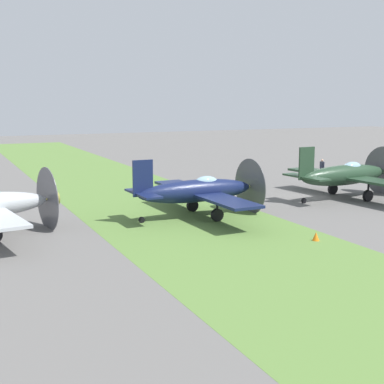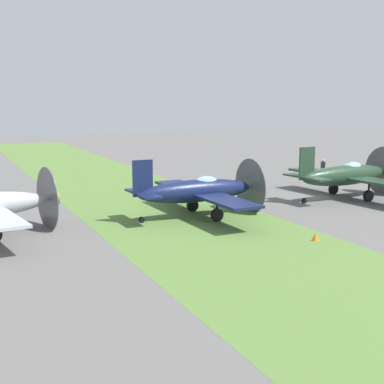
{
  "view_description": "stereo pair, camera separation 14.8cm",
  "coord_description": "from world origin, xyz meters",
  "px_view_note": "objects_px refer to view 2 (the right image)",
  "views": [
    {
      "loc": [
        31.62,
        -25.15,
        7.05
      ],
      "look_at": [
        1.98,
        -11.32,
        1.47
      ],
      "focal_mm": 50.84,
      "sensor_mm": 36.0,
      "label": 1
    },
    {
      "loc": [
        31.69,
        -25.02,
        7.05
      ],
      "look_at": [
        1.98,
        -11.32,
        1.47
      ],
      "focal_mm": 50.84,
      "sensor_mm": 36.0,
      "label": 2
    }
  ],
  "objects_px": {
    "ground_crew_chief": "(323,168)",
    "airplane_wingman": "(199,191)",
    "airplane_lead": "(347,175)",
    "runway_marker_cone": "(315,237)"
  },
  "relations": [
    {
      "from": "airplane_wingman",
      "to": "ground_crew_chief",
      "type": "height_order",
      "value": "airplane_wingman"
    },
    {
      "from": "airplane_lead",
      "to": "runway_marker_cone",
      "type": "xyz_separation_m",
      "value": [
        8.81,
        -9.45,
        -1.48
      ]
    },
    {
      "from": "runway_marker_cone",
      "to": "ground_crew_chief",
      "type": "bearing_deg",
      "value": 141.02
    },
    {
      "from": "ground_crew_chief",
      "to": "airplane_wingman",
      "type": "bearing_deg",
      "value": 121.69
    },
    {
      "from": "airplane_lead",
      "to": "ground_crew_chief",
      "type": "height_order",
      "value": "airplane_lead"
    },
    {
      "from": "airplane_wingman",
      "to": "ground_crew_chief",
      "type": "bearing_deg",
      "value": 118.72
    },
    {
      "from": "ground_crew_chief",
      "to": "runway_marker_cone",
      "type": "bearing_deg",
      "value": 142.31
    },
    {
      "from": "airplane_lead",
      "to": "runway_marker_cone",
      "type": "bearing_deg",
      "value": -52.06
    },
    {
      "from": "airplane_wingman",
      "to": "airplane_lead",
      "type": "bearing_deg",
      "value": 93.79
    },
    {
      "from": "airplane_wingman",
      "to": "ground_crew_chief",
      "type": "xyz_separation_m",
      "value": [
        -10.14,
        17.28,
        -0.69
      ]
    }
  ]
}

